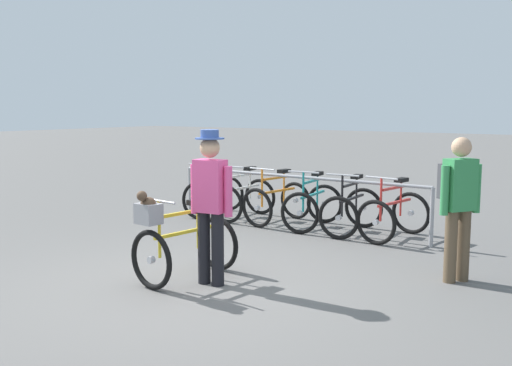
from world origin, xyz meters
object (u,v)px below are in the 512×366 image
racked_bike_black (352,210)px  racked_bike_lime (214,195)px  pedestrian_with_backpack (458,200)px  featured_bicycle (178,240)px  racked_bike_white (244,198)px  person_with_featured_bike (210,201)px  racked_bike_teal (313,206)px  racked_bike_red (394,215)px  racked_bike_orange (277,202)px

racked_bike_black → racked_bike_lime: bearing=179.2°
racked_bike_lime → pedestrian_with_backpack: pedestrian_with_backpack is taller
featured_bicycle → racked_bike_lime: bearing=123.5°
racked_bike_white → racked_bike_lime: bearing=179.2°
racked_bike_black → person_with_featured_bike: 3.37m
racked_bike_white → racked_bike_teal: same height
racked_bike_red → person_with_featured_bike: size_ratio=0.69×
featured_bicycle → pedestrian_with_backpack: size_ratio=0.75×
person_with_featured_bike → pedestrian_with_backpack: bearing=37.5°
racked_bike_lime → featured_bicycle: featured_bicycle is taller
featured_bicycle → person_with_featured_bike: person_with_featured_bike is taller
person_with_featured_bike → pedestrian_with_backpack: (2.20, 1.69, -0.01)m
racked_bike_lime → racked_bike_orange: bearing=-0.8°
racked_bike_lime → person_with_featured_bike: bearing=-51.4°
racked_bike_teal → featured_bicycle: size_ratio=0.94×
racked_bike_lime → racked_bike_white: 0.70m
racked_bike_lime → racked_bike_black: bearing=-0.8°
racked_bike_white → racked_bike_red: size_ratio=0.94×
racked_bike_orange → racked_bike_teal: same height
racked_bike_teal → person_with_featured_bike: bearing=-80.1°
racked_bike_black → racked_bike_red: size_ratio=0.96×
racked_bike_teal → racked_bike_red: (1.40, -0.02, 0.00)m
racked_bike_lime → featured_bicycle: (2.31, -3.49, 0.12)m
person_with_featured_bike → racked_bike_lime: bearing=128.6°
racked_bike_white → featured_bicycle: (1.61, -3.48, 0.12)m
featured_bicycle → racked_bike_red: bearing=71.0°
racked_bike_lime → featured_bicycle: size_ratio=0.94×
pedestrian_with_backpack → racked_bike_black: bearing=141.9°
pedestrian_with_backpack → featured_bicycle: bearing=-144.6°
racked_bike_lime → person_with_featured_bike: person_with_featured_bike is taller
racked_bike_lime → racked_bike_teal: 2.10m
pedestrian_with_backpack → person_with_featured_bike: bearing=-142.5°
racked_bike_orange → featured_bicycle: 3.59m
racked_bike_lime → racked_bike_orange: 1.40m
racked_bike_white → racked_bike_orange: (0.70, -0.01, 0.00)m
racked_bike_teal → racked_bike_red: size_ratio=0.98×
racked_bike_teal → racked_bike_orange: bearing=179.2°
racked_bike_white → racked_bike_teal: bearing=-0.8°
racked_bike_orange → racked_bike_black: 1.40m
racked_bike_white → racked_bike_black: bearing=-0.8°
featured_bicycle → pedestrian_with_backpack: 3.18m
racked_bike_white → person_with_featured_bike: 3.93m
racked_bike_red → pedestrian_with_backpack: pedestrian_with_backpack is taller
racked_bike_lime → racked_bike_red: same height
racked_bike_lime → featured_bicycle: 4.19m
racked_bike_orange → pedestrian_with_backpack: bearing=-25.4°
racked_bike_teal → racked_bike_black: bearing=-0.8°
pedestrian_with_backpack → racked_bike_lime: bearing=161.1°
racked_bike_white → racked_bike_black: same height
racked_bike_white → pedestrian_with_backpack: bearing=-21.7°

